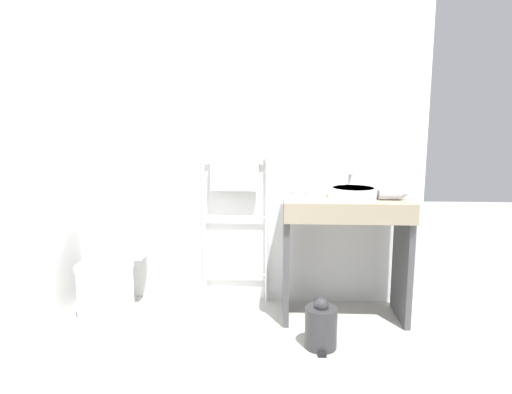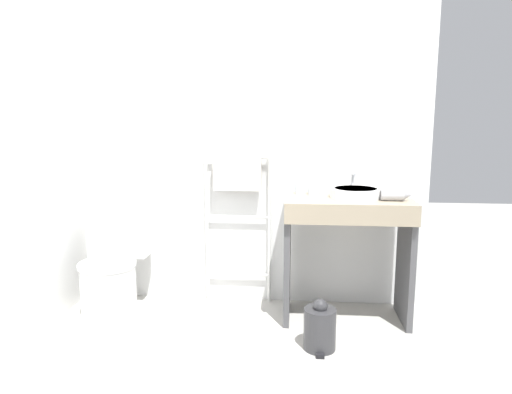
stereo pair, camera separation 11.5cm
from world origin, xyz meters
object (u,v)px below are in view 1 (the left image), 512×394
toilet (109,273)px  towel_radiator (235,193)px  cup_near_wall (298,188)px  sink_basin (353,192)px  cup_near_edge (311,189)px  hair_dryer (391,194)px  trash_bin (321,326)px

toilet → towel_radiator: towel_radiator is taller
toilet → towel_radiator: 1.07m
cup_near_wall → sink_basin: bearing=-16.3°
cup_near_edge → hair_dryer: size_ratio=0.39×
toilet → trash_bin: size_ratio=2.34×
cup_near_wall → trash_bin: cup_near_wall is taller
toilet → trash_bin: toilet is taller
toilet → cup_near_edge: cup_near_edge is taller
sink_basin → hair_dryer: 0.26m
sink_basin → trash_bin: (-0.25, -0.50, -0.76)m
hair_dryer → trash_bin: hair_dryer is taller
towel_radiator → hair_dryer: (1.08, -0.29, 0.05)m
sink_basin → cup_near_edge: size_ratio=4.58×
cup_near_wall → hair_dryer: 0.65m
toilet → trash_bin: bearing=-15.3°
hair_dryer → cup_near_wall: bearing=161.4°
toilet → sink_basin: 1.82m
sink_basin → cup_near_edge: (-0.28, 0.09, 0.00)m
towel_radiator → cup_near_wall: towel_radiator is taller
sink_basin → cup_near_edge: bearing=162.5°
sink_basin → cup_near_wall: cup_near_wall is taller
cup_near_wall → hair_dryer: (0.61, -0.21, -0.00)m
towel_radiator → hair_dryer: 1.12m
trash_bin → cup_near_wall: bearing=101.8°
toilet → sink_basin: (1.72, 0.10, 0.58)m
cup_near_wall → hair_dryer: size_ratio=0.42×
towel_radiator → cup_near_edge: (0.56, -0.11, 0.05)m
cup_near_edge → hair_dryer: 0.55m
trash_bin → sink_basin: bearing=63.6°
towel_radiator → trash_bin: (0.60, -0.70, -0.72)m
hair_dryer → trash_bin: (-0.49, -0.41, -0.77)m
sink_basin → cup_near_edge: 0.30m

